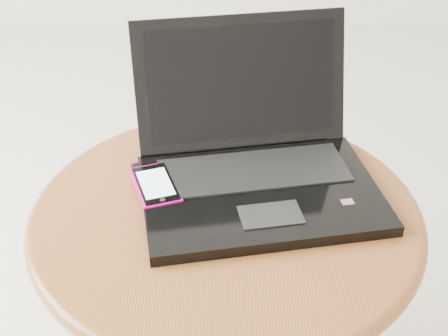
{
  "coord_description": "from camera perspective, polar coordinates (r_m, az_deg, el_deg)",
  "views": [
    {
      "loc": [
        0.01,
        -0.7,
        1.04
      ],
      "look_at": [
        0.02,
        0.04,
        0.53
      ],
      "focal_mm": 49.36,
      "sensor_mm": 36.0,
      "label": 1
    }
  ],
  "objects": [
    {
      "name": "table",
      "position": [
        0.99,
        0.17,
        -8.24
      ],
      "size": [
        0.59,
        0.59,
        0.47
      ],
      "color": "#5D3014",
      "rests_on": "ground"
    },
    {
      "name": "phone_pink",
      "position": [
        0.95,
        -6.35,
        -1.7
      ],
      "size": [
        0.09,
        0.12,
        0.01
      ],
      "color": "#E30287",
      "rests_on": "phone_black"
    },
    {
      "name": "phone_black",
      "position": [
        0.99,
        -5.95,
        -0.74
      ],
      "size": [
        0.1,
        0.12,
        0.01
      ],
      "color": "black",
      "rests_on": "table"
    },
    {
      "name": "laptop",
      "position": [
        0.96,
        2.85,
        0.75
      ],
      "size": [
        0.4,
        0.37,
        0.23
      ],
      "color": "black",
      "rests_on": "table"
    }
  ]
}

